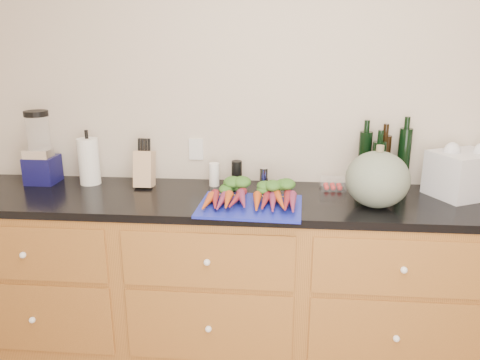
# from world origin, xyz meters

# --- Properties ---
(wall_back) EXTENTS (4.10, 0.05, 2.60)m
(wall_back) POSITION_xyz_m (0.00, 1.62, 1.30)
(wall_back) COLOR beige
(wall_back) RESTS_ON ground
(cabinets) EXTENTS (3.60, 0.64, 0.90)m
(cabinets) POSITION_xyz_m (0.00, 1.30, 0.45)
(cabinets) COLOR brown
(cabinets) RESTS_ON ground
(countertop) EXTENTS (3.64, 0.62, 0.04)m
(countertop) POSITION_xyz_m (0.00, 1.30, 0.92)
(countertop) COLOR black
(countertop) RESTS_ON cabinets
(cutting_board) EXTENTS (0.51, 0.40, 0.01)m
(cutting_board) POSITION_xyz_m (-0.26, 1.14, 0.95)
(cutting_board) COLOR #141FA2
(cutting_board) RESTS_ON countertop
(carrots) EXTENTS (0.45, 0.33, 0.06)m
(carrots) POSITION_xyz_m (-0.26, 1.18, 0.98)
(carrots) COLOR #C04716
(carrots) RESTS_ON cutting_board
(squash) EXTENTS (0.30, 0.30, 0.27)m
(squash) POSITION_xyz_m (0.35, 1.21, 1.08)
(squash) COLOR #536151
(squash) RESTS_ON countertop
(blender_appliance) EXTENTS (0.16, 0.16, 0.41)m
(blender_appliance) POSITION_xyz_m (-1.46, 1.46, 1.12)
(blender_appliance) COLOR #100F48
(blender_appliance) RESTS_ON countertop
(paper_towel) EXTENTS (0.11, 0.11, 0.26)m
(paper_towel) POSITION_xyz_m (-1.18, 1.46, 1.07)
(paper_towel) COLOR white
(paper_towel) RESTS_ON countertop
(knife_block) EXTENTS (0.10, 0.10, 0.20)m
(knife_block) POSITION_xyz_m (-0.86, 1.44, 1.04)
(knife_block) COLOR tan
(knife_block) RESTS_ON countertop
(grinder_salt) EXTENTS (0.06, 0.06, 0.13)m
(grinder_salt) POSITION_xyz_m (-0.48, 1.48, 1.00)
(grinder_salt) COLOR white
(grinder_salt) RESTS_ON countertop
(grinder_pepper) EXTENTS (0.06, 0.06, 0.14)m
(grinder_pepper) POSITION_xyz_m (-0.36, 1.48, 1.01)
(grinder_pepper) COLOR black
(grinder_pepper) RESTS_ON countertop
(canister_chrome) EXTENTS (0.05, 0.05, 0.11)m
(canister_chrome) POSITION_xyz_m (-0.21, 1.48, 0.99)
(canister_chrome) COLOR silver
(canister_chrome) RESTS_ON countertop
(tomato_box) EXTENTS (0.13, 0.11, 0.06)m
(tomato_box) POSITION_xyz_m (0.17, 1.47, 0.97)
(tomato_box) COLOR white
(tomato_box) RESTS_ON countertop
(bottles) EXTENTS (0.28, 0.14, 0.33)m
(bottles) POSITION_xyz_m (0.43, 1.51, 1.09)
(bottles) COLOR black
(bottles) RESTS_ON countertop
(grocery_bag) EXTENTS (0.39, 0.36, 0.23)m
(grocery_bag) POSITION_xyz_m (0.83, 1.42, 1.06)
(grocery_bag) COLOR white
(grocery_bag) RESTS_ON countertop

